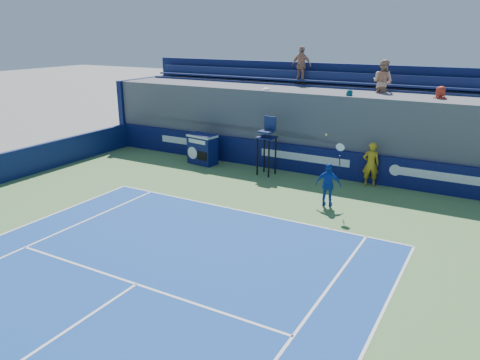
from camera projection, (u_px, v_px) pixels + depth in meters
The scene contains 6 objects.
ball_person at pixel (371, 164), 18.29m from camera, with size 0.64×0.42×1.75m, color gold.
back_hoarding at pixel (304, 160), 20.01m from camera, with size 20.40×0.21×1.20m.
match_clock at pixel (202, 148), 21.35m from camera, with size 1.41×0.90×1.40m.
umpire_chair at pixel (267, 140), 19.53m from camera, with size 0.75×0.75×2.48m.
tennis_player at pixel (328, 185), 16.19m from camera, with size 0.99×0.52×2.57m.
stadium_seating at pixel (323, 123), 21.32m from camera, with size 21.00×4.05×5.18m.
Camera 1 is at (7.13, -1.07, 5.89)m, focal length 35.00 mm.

